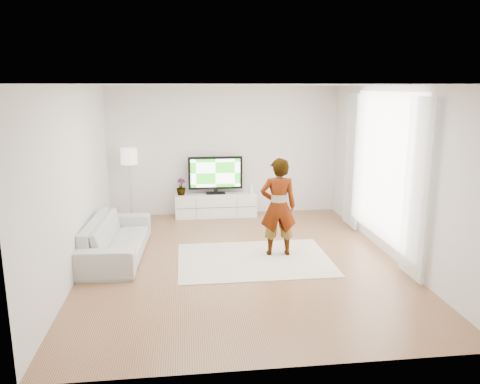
{
  "coord_description": "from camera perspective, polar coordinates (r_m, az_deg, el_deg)",
  "views": [
    {
      "loc": [
        -0.87,
        -7.13,
        2.78
      ],
      "look_at": [
        0.03,
        0.4,
        1.06
      ],
      "focal_mm": 35.0,
      "sensor_mm": 36.0,
      "label": 1
    }
  ],
  "objects": [
    {
      "name": "floor",
      "position": [
        7.7,
        0.11,
        -8.38
      ],
      "size": [
        6.0,
        6.0,
        0.0
      ],
      "primitive_type": "plane",
      "color": "#A27149",
      "rests_on": "ground"
    },
    {
      "name": "ceiling",
      "position": [
        7.19,
        0.12,
        12.93
      ],
      "size": [
        6.0,
        6.0,
        0.0
      ],
      "primitive_type": "plane",
      "color": "white",
      "rests_on": "wall_back"
    },
    {
      "name": "wall_left",
      "position": [
        7.44,
        -19.36,
        1.36
      ],
      "size": [
        0.02,
        6.0,
        2.8
      ],
      "primitive_type": "cube",
      "color": "silver",
      "rests_on": "floor"
    },
    {
      "name": "wall_right",
      "position": [
        8.01,
        18.18,
        2.2
      ],
      "size": [
        0.02,
        6.0,
        2.8
      ],
      "primitive_type": "cube",
      "color": "silver",
      "rests_on": "floor"
    },
    {
      "name": "wall_back",
      "position": [
        10.26,
        -1.92,
        5.03
      ],
      "size": [
        5.0,
        0.02,
        2.8
      ],
      "primitive_type": "cube",
      "color": "silver",
      "rests_on": "floor"
    },
    {
      "name": "wall_front",
      "position": [
        4.44,
        4.82,
        -5.37
      ],
      "size": [
        5.0,
        0.02,
        2.8
      ],
      "primitive_type": "cube",
      "color": "silver",
      "rests_on": "floor"
    },
    {
      "name": "window",
      "position": [
        8.26,
        17.21,
        2.93
      ],
      "size": [
        0.01,
        2.6,
        2.5
      ],
      "primitive_type": "cube",
      "color": "white",
      "rests_on": "wall_right"
    },
    {
      "name": "curtain_near",
      "position": [
        7.1,
        20.77,
        0.3
      ],
      "size": [
        0.04,
        0.7,
        2.6
      ],
      "primitive_type": "cube",
      "color": "white",
      "rests_on": "floor"
    },
    {
      "name": "curtain_far",
      "position": [
        9.43,
        13.56,
        3.69
      ],
      "size": [
        0.04,
        0.7,
        2.6
      ],
      "primitive_type": "cube",
      "color": "white",
      "rests_on": "floor"
    },
    {
      "name": "media_console",
      "position": [
        10.24,
        -2.96,
        -1.58
      ],
      "size": [
        1.75,
        0.5,
        0.49
      ],
      "color": "white",
      "rests_on": "floor"
    },
    {
      "name": "television",
      "position": [
        10.12,
        -3.02,
        2.24
      ],
      "size": [
        1.17,
        0.23,
        0.82
      ],
      "color": "black",
      "rests_on": "media_console"
    },
    {
      "name": "game_console",
      "position": [
        10.24,
        1.31,
        0.42
      ],
      "size": [
        0.07,
        0.15,
        0.2
      ],
      "rotation": [
        0.0,
        0.0,
        0.19
      ],
      "color": "white",
      "rests_on": "media_console"
    },
    {
      "name": "potted_plant",
      "position": [
        10.12,
        -7.2,
        0.66
      ],
      "size": [
        0.26,
        0.26,
        0.36
      ],
      "primitive_type": "imported",
      "rotation": [
        0.0,
        0.0,
        0.35
      ],
      "color": "#3F7238",
      "rests_on": "media_console"
    },
    {
      "name": "rug",
      "position": [
        7.75,
        1.74,
        -8.22
      ],
      "size": [
        2.48,
        1.78,
        0.01
      ],
      "primitive_type": "cube",
      "rotation": [
        0.0,
        0.0,
        0.0
      ],
      "color": "beige",
      "rests_on": "floor"
    },
    {
      "name": "player",
      "position": [
        7.75,
        4.68,
        -1.82
      ],
      "size": [
        0.62,
        0.43,
        1.64
      ],
      "primitive_type": "imported",
      "rotation": [
        0.0,
        0.0,
        3.08
      ],
      "color": "#334772",
      "rests_on": "rug"
    },
    {
      "name": "sofa",
      "position": [
        8.06,
        -14.79,
        -5.43
      ],
      "size": [
        0.97,
        2.25,
        0.65
      ],
      "primitive_type": "imported",
      "rotation": [
        0.0,
        0.0,
        1.52
      ],
      "color": "#ACACA7",
      "rests_on": "floor"
    },
    {
      "name": "floor_lamp",
      "position": [
        10.01,
        -13.37,
        3.88
      ],
      "size": [
        0.34,
        0.34,
        1.53
      ],
      "color": "silver",
      "rests_on": "floor"
    }
  ]
}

